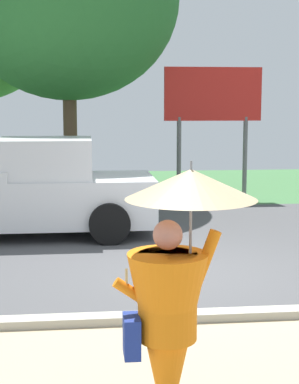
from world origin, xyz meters
name	(u,v)px	position (x,y,z in m)	size (l,w,h in m)	color
ground_plane	(162,234)	(0.00, 2.95, -0.05)	(40.00, 22.00, 0.20)	#4C4C4F
monk_pedestrian	(172,301)	(-0.87, -4.49, 1.09)	(1.06, 0.96, 2.13)	orange
pickup_truck	(21,191)	(-2.75, 3.02, 0.87)	(5.20, 2.28, 1.88)	silver
roadside_billboard	(213,104)	(1.88, 7.03, 2.55)	(2.60, 0.12, 3.50)	slate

